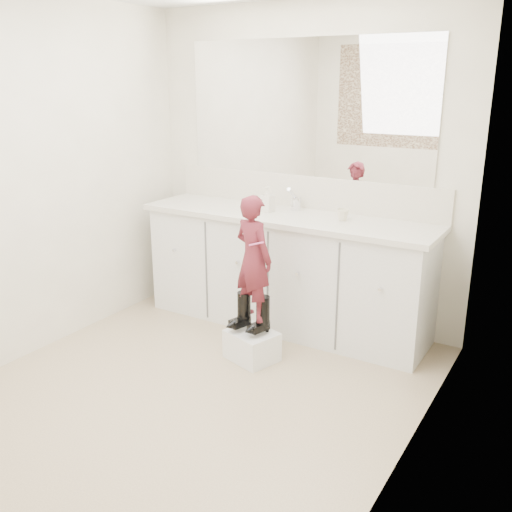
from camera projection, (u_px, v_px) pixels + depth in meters
The scene contains 16 objects.
floor at pixel (190, 393), 3.51m from camera, with size 3.00×3.00×0.00m, color #937B60.
wall_back at pixel (304, 168), 4.38m from camera, with size 2.60×2.60×0.00m, color beige.
wall_left at pixel (28, 181), 3.79m from camera, with size 3.00×3.00×0.00m, color beige.
wall_right at pixel (416, 234), 2.51m from camera, with size 3.00×3.00×0.00m, color beige.
vanity_cabinet at pixel (286, 273), 4.38m from camera, with size 2.20×0.55×0.85m, color silver.
countertop at pixel (286, 217), 4.24m from camera, with size 2.28×0.58×0.04m, color beige.
backsplash at pixel (303, 192), 4.42m from camera, with size 2.28×0.03×0.25m, color beige.
mirror at pixel (305, 109), 4.24m from camera, with size 2.00×0.02×1.00m, color white.
faucet at pixel (296, 204), 4.35m from camera, with size 0.08×0.08×0.10m, color silver.
cup at pixel (343, 215), 4.03m from camera, with size 0.09×0.09×0.08m, color beige.
soap_bottle at pixel (268, 199), 4.29m from camera, with size 0.09×0.09×0.19m, color silver.
step_stool at pixel (252, 345), 3.91m from camera, with size 0.32×0.27×0.20m, color white.
boot_left at pixel (244, 311), 3.89m from camera, with size 0.10×0.18×0.27m, color black, non-canonical shape.
boot_right at pixel (263, 315), 3.82m from camera, with size 0.10×0.18×0.27m, color black, non-canonical shape.
toddler at pixel (253, 258), 3.74m from camera, with size 0.31×0.20×0.84m, color #952D41.
toothbrush at pixel (256, 244), 3.60m from camera, with size 0.01×0.01×0.14m, color pink.
Camera 1 is at (1.95, -2.44, 1.85)m, focal length 40.00 mm.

